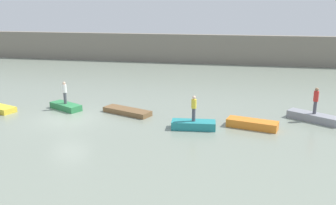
% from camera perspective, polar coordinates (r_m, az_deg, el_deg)
% --- Properties ---
extents(ground_plane, '(120.00, 120.00, 0.00)m').
position_cam_1_polar(ground_plane, '(25.36, -15.48, -2.59)').
color(ground_plane, gray).
extents(embankment_wall, '(80.00, 1.20, 3.76)m').
position_cam_1_polar(embankment_wall, '(49.41, -1.79, 8.60)').
color(embankment_wall, gray).
rests_on(embankment_wall, ground_plane).
extents(rowboat_green, '(2.79, 2.08, 0.45)m').
position_cam_1_polar(rowboat_green, '(27.77, -15.80, -0.60)').
color(rowboat_green, '#2D7F47').
rests_on(rowboat_green, ground_plane).
extents(rowboat_brown, '(3.77, 2.32, 0.35)m').
position_cam_1_polar(rowboat_brown, '(25.83, -6.45, -1.39)').
color(rowboat_brown, brown).
rests_on(rowboat_brown, ground_plane).
extents(rowboat_teal, '(2.80, 1.27, 0.51)m').
position_cam_1_polar(rowboat_teal, '(22.62, 4.04, -3.53)').
color(rowboat_teal, teal).
rests_on(rowboat_teal, ground_plane).
extents(rowboat_orange, '(3.27, 1.74, 0.51)m').
position_cam_1_polar(rowboat_orange, '(23.33, 13.12, -3.31)').
color(rowboat_orange, orange).
rests_on(rowboat_orange, ground_plane).
extents(rowboat_grey, '(3.40, 2.63, 0.51)m').
position_cam_1_polar(rowboat_grey, '(25.92, 21.98, -2.18)').
color(rowboat_grey, gray).
rests_on(rowboat_grey, ground_plane).
extents(person_white_shirt, '(0.32, 0.32, 1.65)m').
position_cam_1_polar(person_white_shirt, '(27.49, -15.97, 1.68)').
color(person_white_shirt, '#4C4C56').
rests_on(person_white_shirt, rowboat_green).
extents(person_red_shirt, '(0.32, 0.32, 1.77)m').
position_cam_1_polar(person_red_shirt, '(25.61, 22.25, 0.47)').
color(person_red_shirt, '#4C4C56').
rests_on(person_red_shirt, rowboat_grey).
extents(person_yellow_shirt, '(0.32, 0.32, 1.61)m').
position_cam_1_polar(person_yellow_shirt, '(22.28, 4.09, -0.74)').
color(person_yellow_shirt, '#4C4C56').
rests_on(person_yellow_shirt, rowboat_teal).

